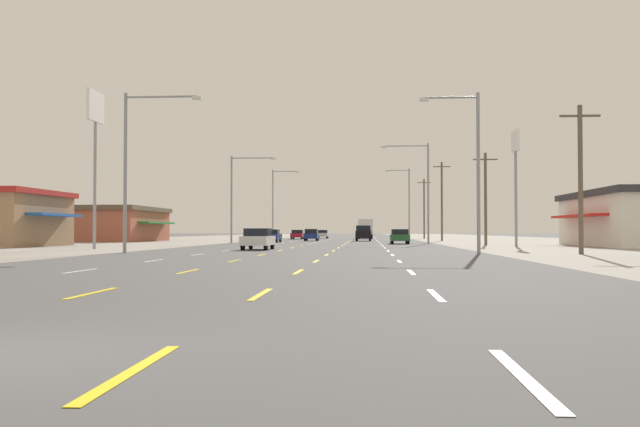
{
  "coord_description": "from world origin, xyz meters",
  "views": [
    {
      "loc": [
        3.88,
        -6.59,
        1.28
      ],
      "look_at": [
        -0.98,
        63.93,
        3.11
      ],
      "focal_mm": 38.07,
      "sensor_mm": 36.0,
      "label": 1
    }
  ],
  "objects_px": {
    "sedan_inner_left_nearest": "(258,239)",
    "sedan_far_left_farther": "(298,234)",
    "hatchback_inner_left_far": "(312,235)",
    "streetlight_left_row_2": "(275,200)",
    "sedan_far_right_near": "(400,236)",
    "streetlight_right_row_2": "(407,199)",
    "pole_sign_right_row_1": "(516,158)",
    "streetlight_left_row_1": "(237,191)",
    "box_truck_inner_right_farthest": "(366,228)",
    "pole_sign_left_row_1": "(95,125)",
    "sedan_inner_left_distant_a": "(323,234)",
    "streetlight_left_row_0": "(134,159)",
    "sedan_far_left_mid": "(272,236)",
    "streetlight_right_row_1": "(423,185)",
    "suv_inner_right_midfar": "(363,233)",
    "streetlight_right_row_0": "(473,161)"
  },
  "relations": [
    {
      "from": "hatchback_inner_left_far",
      "to": "streetlight_right_row_2",
      "type": "xyz_separation_m",
      "value": [
        13.1,
        13.08,
        5.19
      ]
    },
    {
      "from": "sedan_inner_left_distant_a",
      "to": "suv_inner_right_midfar",
      "type": "bearing_deg",
      "value": -76.93
    },
    {
      "from": "box_truck_inner_right_farthest",
      "to": "pole_sign_left_row_1",
      "type": "xyz_separation_m",
      "value": [
        -19.1,
        -66.8,
        7.0
      ]
    },
    {
      "from": "sedan_far_left_farther",
      "to": "pole_sign_right_row_1",
      "type": "xyz_separation_m",
      "value": [
        22.87,
        -47.78,
        6.5
      ]
    },
    {
      "from": "box_truck_inner_right_farthest",
      "to": "pole_sign_right_row_1",
      "type": "xyz_separation_m",
      "value": [
        12.4,
        -57.32,
        5.42
      ]
    },
    {
      "from": "streetlight_left_row_1",
      "to": "sedan_far_right_near",
      "type": "bearing_deg",
      "value": -6.11
    },
    {
      "from": "sedan_far_left_farther",
      "to": "streetlight_right_row_1",
      "type": "distance_m",
      "value": 38.66
    },
    {
      "from": "suv_inner_right_midfar",
      "to": "streetlight_left_row_1",
      "type": "relative_size",
      "value": 0.54
    },
    {
      "from": "box_truck_inner_right_farthest",
      "to": "streetlight_left_row_0",
      "type": "height_order",
      "value": "streetlight_left_row_0"
    },
    {
      "from": "sedan_inner_left_nearest",
      "to": "streetlight_right_row_2",
      "type": "distance_m",
      "value": 56.49
    },
    {
      "from": "pole_sign_right_row_1",
      "to": "streetlight_left_row_1",
      "type": "bearing_deg",
      "value": 152.85
    },
    {
      "from": "streetlight_left_row_0",
      "to": "box_truck_inner_right_farthest",
      "type": "bearing_deg",
      "value": 79.95
    },
    {
      "from": "suv_inner_right_midfar",
      "to": "streetlight_left_row_1",
      "type": "bearing_deg",
      "value": -127.09
    },
    {
      "from": "box_truck_inner_right_farthest",
      "to": "streetlight_left_row_1",
      "type": "bearing_deg",
      "value": -106.76
    },
    {
      "from": "sedan_far_left_mid",
      "to": "hatchback_inner_left_far",
      "type": "relative_size",
      "value": 1.15
    },
    {
      "from": "sedan_far_left_mid",
      "to": "streetlight_right_row_1",
      "type": "relative_size",
      "value": 0.44
    },
    {
      "from": "sedan_far_left_farther",
      "to": "streetlight_right_row_2",
      "type": "relative_size",
      "value": 0.43
    },
    {
      "from": "streetlight_left_row_0",
      "to": "streetlight_left_row_1",
      "type": "relative_size",
      "value": 1.02
    },
    {
      "from": "streetlight_left_row_1",
      "to": "streetlight_left_row_2",
      "type": "relative_size",
      "value": 0.87
    },
    {
      "from": "sedan_far_left_farther",
      "to": "sedan_inner_left_nearest",
      "type": "bearing_deg",
      "value": -86.81
    },
    {
      "from": "sedan_inner_left_nearest",
      "to": "suv_inner_right_midfar",
      "type": "relative_size",
      "value": 0.92
    },
    {
      "from": "streetlight_right_row_0",
      "to": "hatchback_inner_left_far",
      "type": "bearing_deg",
      "value": 104.95
    },
    {
      "from": "streetlight_left_row_0",
      "to": "streetlight_right_row_1",
      "type": "height_order",
      "value": "streetlight_right_row_1"
    },
    {
      "from": "sedan_far_left_farther",
      "to": "streetlight_right_row_0",
      "type": "distance_m",
      "value": 67.88
    },
    {
      "from": "streetlight_right_row_1",
      "to": "sedan_far_left_farther",
      "type": "bearing_deg",
      "value": 115.38
    },
    {
      "from": "sedan_far_left_farther",
      "to": "streetlight_left_row_0",
      "type": "distance_m",
      "value": 65.89
    },
    {
      "from": "box_truck_inner_right_farthest",
      "to": "streetlight_right_row_1",
      "type": "xyz_separation_m",
      "value": [
        5.95,
        -44.14,
        4.16
      ]
    },
    {
      "from": "sedan_inner_left_nearest",
      "to": "streetlight_left_row_2",
      "type": "xyz_separation_m",
      "value": [
        -6.24,
        54.63,
        5.24
      ]
    },
    {
      "from": "sedan_far_right_near",
      "to": "streetlight_right_row_1",
      "type": "bearing_deg",
      "value": 35.88
    },
    {
      "from": "pole_sign_right_row_1",
      "to": "sedan_far_right_near",
      "type": "bearing_deg",
      "value": 128.12
    },
    {
      "from": "pole_sign_right_row_1",
      "to": "streetlight_left_row_2",
      "type": "height_order",
      "value": "streetlight_left_row_2"
    },
    {
      "from": "sedan_inner_left_distant_a",
      "to": "pole_sign_right_row_1",
      "type": "bearing_deg",
      "value": -72.12
    },
    {
      "from": "sedan_inner_left_nearest",
      "to": "sedan_far_left_farther",
      "type": "distance_m",
      "value": 58.28
    },
    {
      "from": "sedan_far_left_farther",
      "to": "streetlight_right_row_2",
      "type": "height_order",
      "value": "streetlight_right_row_2"
    },
    {
      "from": "sedan_inner_left_nearest",
      "to": "suv_inner_right_midfar",
      "type": "xyz_separation_m",
      "value": [
        7.0,
        40.87,
        0.27
      ]
    },
    {
      "from": "sedan_far_right_near",
      "to": "sedan_inner_left_distant_a",
      "type": "relative_size",
      "value": 1.0
    },
    {
      "from": "sedan_far_left_farther",
      "to": "pole_sign_left_row_1",
      "type": "distance_m",
      "value": 58.47
    },
    {
      "from": "hatchback_inner_left_far",
      "to": "streetlight_left_row_2",
      "type": "bearing_deg",
      "value": 116.49
    },
    {
      "from": "hatchback_inner_left_far",
      "to": "streetlight_right_row_2",
      "type": "distance_m",
      "value": 19.23
    },
    {
      "from": "suv_inner_right_midfar",
      "to": "streetlight_left_row_0",
      "type": "height_order",
      "value": "streetlight_left_row_0"
    },
    {
      "from": "streetlight_right_row_1",
      "to": "streetlight_left_row_2",
      "type": "distance_m",
      "value": 36.62
    },
    {
      "from": "sedan_far_right_near",
      "to": "pole_sign_right_row_1",
      "type": "relative_size",
      "value": 0.47
    },
    {
      "from": "box_truck_inner_right_farthest",
      "to": "streetlight_left_row_2",
      "type": "xyz_separation_m",
      "value": [
        -13.46,
        -13.1,
        4.16
      ]
    },
    {
      "from": "sedan_far_right_near",
      "to": "streetlight_right_row_2",
      "type": "height_order",
      "value": "streetlight_right_row_2"
    },
    {
      "from": "sedan_far_left_mid",
      "to": "streetlight_left_row_2",
      "type": "relative_size",
      "value": 0.43
    },
    {
      "from": "hatchback_inner_left_far",
      "to": "streetlight_right_row_1",
      "type": "relative_size",
      "value": 0.38
    },
    {
      "from": "sedan_inner_left_nearest",
      "to": "sedan_inner_left_distant_a",
      "type": "bearing_deg",
      "value": 90.16
    },
    {
      "from": "pole_sign_right_row_1",
      "to": "streetlight_right_row_0",
      "type": "height_order",
      "value": "pole_sign_right_row_1"
    },
    {
      "from": "suv_inner_right_midfar",
      "to": "sedan_inner_left_distant_a",
      "type": "distance_m",
      "value": 31.85
    },
    {
      "from": "pole_sign_right_row_1",
      "to": "sedan_far_left_farther",
      "type": "bearing_deg",
      "value": 115.57
    }
  ]
}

